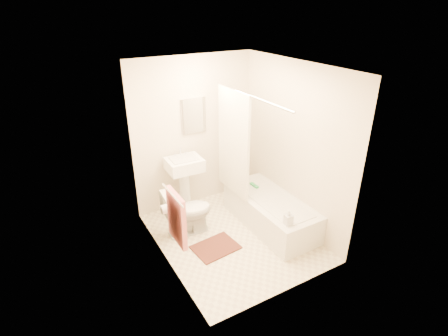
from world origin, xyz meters
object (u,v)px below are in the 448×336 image
toilet (187,212)px  sink (185,184)px  soap_bottle (289,218)px  bath_mat (216,247)px  bathtub (270,212)px

toilet → sink: bearing=-16.9°
sink → soap_bottle: size_ratio=4.82×
sink → bath_mat: size_ratio=1.71×
bathtub → bath_mat: size_ratio=2.66×
bath_mat → soap_bottle: soap_bottle is taller
toilet → bathtub: (1.15, -0.44, -0.12)m
toilet → soap_bottle: (0.95, -1.08, 0.21)m
soap_bottle → bath_mat: bearing=145.2°
bathtub → soap_bottle: soap_bottle is taller
toilet → sink: 0.58m
sink → soap_bottle: sink is taller
bathtub → bath_mat: 1.01m
sink → bath_mat: bearing=-90.1°
toilet → bath_mat: size_ratio=1.18×
bathtub → sink: bearing=134.8°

